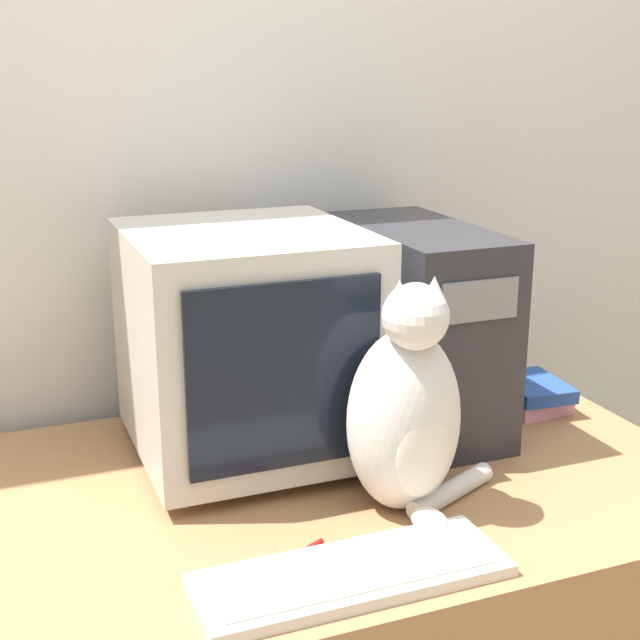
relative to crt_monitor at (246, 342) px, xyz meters
name	(u,v)px	position (x,y,z in m)	size (l,w,h in m)	color
wall_back	(202,158)	(0.01, 0.33, 0.30)	(7.00, 0.05, 2.50)	silver
crt_monitor	(246,342)	(0.00, 0.00, 0.00)	(0.41, 0.43, 0.42)	#BCB7AD
computer_tower	(417,327)	(0.36, 0.02, -0.02)	(0.21, 0.45, 0.40)	#28282D
keyboard	(352,574)	(0.01, -0.46, -0.21)	(0.45, 0.16, 0.02)	silver
cat	(407,414)	(0.18, -0.30, -0.05)	(0.28, 0.21, 0.39)	silver
book_stack	(529,394)	(0.62, 0.00, -0.19)	(0.14, 0.18, 0.06)	pink
pen	(289,560)	(-0.06, -0.38, -0.21)	(0.13, 0.07, 0.01)	maroon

